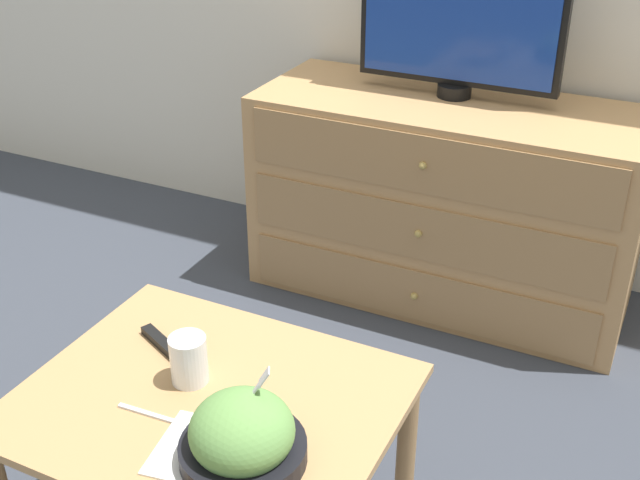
# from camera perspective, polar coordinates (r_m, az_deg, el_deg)

# --- Properties ---
(ground_plane) EXTENTS (12.00, 12.00, 0.00)m
(ground_plane) POSITION_cam_1_polar(r_m,az_deg,el_deg) (3.13, 7.50, -0.34)
(ground_plane) COLOR #383D47
(dresser) EXTENTS (1.24, 0.52, 0.68)m
(dresser) POSITION_cam_1_polar(r_m,az_deg,el_deg) (2.70, 8.84, 2.75)
(dresser) COLOR tan
(dresser) RESTS_ON ground_plane
(tv) EXTENTS (0.64, 0.11, 0.45)m
(tv) POSITION_cam_1_polar(r_m,az_deg,el_deg) (2.57, 9.94, 15.03)
(tv) COLOR black
(tv) RESTS_ON dresser
(coffee_table) EXTENTS (0.75, 0.61, 0.44)m
(coffee_table) POSITION_cam_1_polar(r_m,az_deg,el_deg) (1.71, -7.82, -12.81)
(coffee_table) COLOR tan
(coffee_table) RESTS_ON ground_plane
(takeout_bowl) EXTENTS (0.24, 0.24, 0.18)m
(takeout_bowl) POSITION_cam_1_polar(r_m,az_deg,el_deg) (1.50, -5.55, -13.76)
(takeout_bowl) COLOR black
(takeout_bowl) RESTS_ON coffee_table
(drink_cup) EXTENTS (0.08, 0.08, 0.11)m
(drink_cup) POSITION_cam_1_polar(r_m,az_deg,el_deg) (1.69, -9.30, -8.56)
(drink_cup) COLOR beige
(drink_cup) RESTS_ON coffee_table
(napkin) EXTENTS (0.20, 0.20, 0.00)m
(napkin) POSITION_cam_1_polar(r_m,az_deg,el_deg) (1.56, -8.27, -14.58)
(napkin) COLOR white
(napkin) RESTS_ON coffee_table
(knife) EXTENTS (0.17, 0.02, 0.01)m
(knife) POSITION_cam_1_polar(r_m,az_deg,el_deg) (1.64, -11.66, -12.14)
(knife) COLOR silver
(knife) RESTS_ON coffee_table
(remote_control) EXTENTS (0.16, 0.09, 0.02)m
(remote_control) POSITION_cam_1_polar(r_m,az_deg,el_deg) (1.82, -11.05, -7.30)
(remote_control) COLOR black
(remote_control) RESTS_ON coffee_table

